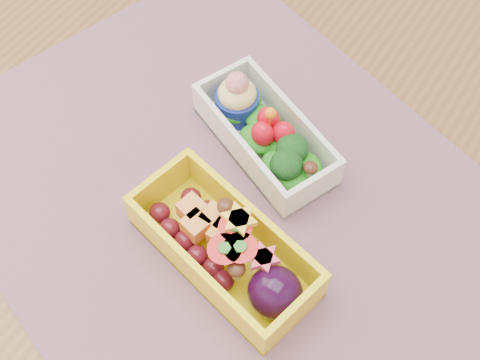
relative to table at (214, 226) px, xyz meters
The scene contains 4 objects.
table is the anchor object (origin of this frame).
placemat 0.11m from the table, 14.59° to the right, with size 0.57×0.44×0.00m, color #865C74.
bento_white 0.14m from the table, 69.63° to the left, with size 0.18×0.13×0.07m.
bento_yellow 0.16m from the table, 44.78° to the right, with size 0.19×0.12×0.06m.
Camera 1 is at (0.20, -0.25, 1.28)m, focal length 46.37 mm.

